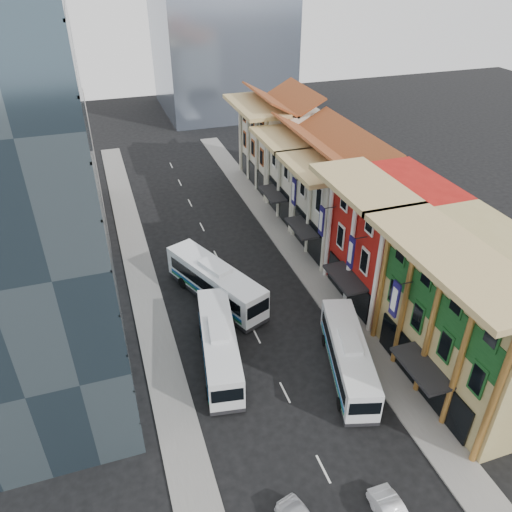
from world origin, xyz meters
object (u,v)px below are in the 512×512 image
object	(u,v)px
shophouse_tan	(479,319)
office_tower	(9,188)
bus_right	(348,356)
bus_left_far	(215,282)
bus_left_near	(219,345)

from	to	relation	value
shophouse_tan	office_tower	size ratio (longest dim) A/B	0.47
office_tower	bus_right	distance (m)	28.15
shophouse_tan	bus_left_far	distance (m)	23.26
bus_left_far	bus_right	world-z (taller)	bus_left_far
bus_right	shophouse_tan	bearing A→B (deg)	-6.14
shophouse_tan	bus_left_far	size ratio (longest dim) A/B	1.13
shophouse_tan	office_tower	world-z (taller)	office_tower
bus_left_far	bus_left_near	bearing A→B (deg)	-125.55
office_tower	bus_left_far	world-z (taller)	office_tower
bus_left_far	bus_right	xyz separation A→B (m)	(7.50, -12.98, -0.20)
shophouse_tan	bus_left_near	distance (m)	19.99
bus_left_far	bus_right	bearing A→B (deg)	-82.93
bus_right	office_tower	bearing A→B (deg)	170.53
bus_left_near	bus_left_far	size ratio (longest dim) A/B	0.93
bus_left_near	bus_right	bearing A→B (deg)	-16.45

